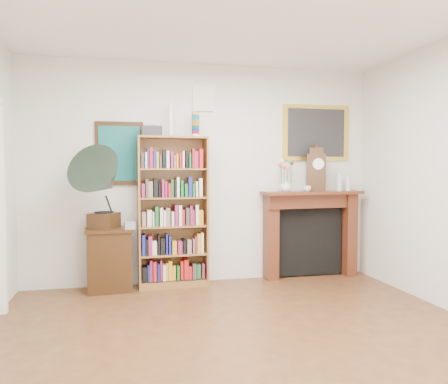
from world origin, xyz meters
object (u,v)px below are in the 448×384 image
Objects in this scene: bookshelf at (173,203)px; gramophone at (103,182)px; side_cabinet at (110,259)px; fireplace at (310,226)px; bottle_left at (339,182)px; flower_vase at (286,186)px; teacup at (307,189)px; mantel_clock at (316,170)px; bottle_right at (348,183)px; cd_stack at (130,225)px.

bookshelf reaches higher than gramophone.
side_cabinet is 0.54× the size of fireplace.
bottle_left reaches higher than fireplace.
side_cabinet is at bearing 178.99° from fireplace.
teacup is (0.28, -0.06, -0.04)m from flower_vase.
gramophone is at bearing -154.23° from mantel_clock.
teacup is at bearing -3.33° from bookshelf.
bottle_right reaches higher than side_cabinet.
mantel_clock reaches higher than cd_stack.
mantel_clock is at bearing 4.67° from cd_stack.
mantel_clock reaches higher than gramophone.
side_cabinet is at bearing -178.76° from flower_vase.
side_cabinet is 3.26m from bottle_right.
teacup is at bearing -3.24° from side_cabinet.
side_cabinet is at bearing -157.39° from mantel_clock.
bookshelf reaches higher than mantel_clock.
mantel_clock reaches higher than bottle_right.
gramophone is at bearing -174.90° from cd_stack.
flower_vase is 1.60× the size of teacup.
bookshelf is at bearing -179.37° from bottle_left.
gramophone is at bearing -167.63° from bookshelf.
side_cabinet is 1.31× the size of mantel_clock.
bottle_right is (0.46, -0.01, -0.18)m from mantel_clock.
bottle_left is (0.77, 0.02, 0.04)m from flower_vase.
gramophone is 6.38× the size of flower_vase.
fireplace reaches higher than cd_stack.
flower_vase is at bearing -178.18° from bottle_left.
bookshelf is 1.76m from teacup.
gramophone is (-0.06, -0.15, 0.93)m from side_cabinet.
teacup is at bearing 2.90° from cd_stack.
cd_stack is at bearing -175.00° from flower_vase.
teacup is at bearing -131.12° from mantel_clock.
gramophone reaches higher than bottle_left.
gramophone is 0.59m from cd_stack.
side_cabinet is 4.93× the size of flower_vase.
flower_vase is at bearing -172.98° from fireplace.
bottle_left is at bearing -1.60° from side_cabinet.
bookshelf is 2.83× the size of side_cabinet.
flower_vase reaches higher than side_cabinet.
fireplace is (2.62, 0.12, 0.31)m from side_cabinet.
mantel_clock reaches higher than fireplace.
side_cabinet is at bearing -178.61° from bottle_left.
flower_vase is at bearing 167.83° from teacup.
gramophone is at bearing -175.79° from bottle_left.
mantel_clock is at bearing 28.99° from gramophone.
fireplace is 9.11× the size of flower_vase.
bottle_left is at bearing 173.79° from bottle_right.
fireplace is at bearing 10.65° from flower_vase.
fireplace is 0.76m from mantel_clock.
fireplace is at bearing 161.06° from mantel_clock.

